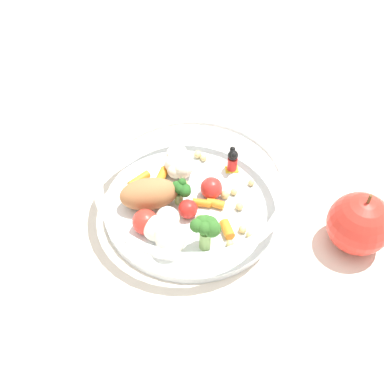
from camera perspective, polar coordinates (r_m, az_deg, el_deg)
ground_plane at (r=0.63m, az=-1.80°, el=-1.58°), size 2.40×2.40×0.00m
food_container at (r=0.60m, az=-0.73°, el=-0.36°), size 0.24×0.24×0.06m
loose_apple at (r=0.60m, az=19.64°, el=-3.64°), size 0.08×0.08×0.09m
folded_napkin at (r=0.75m, az=-11.93°, el=7.12°), size 0.12×0.13×0.01m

